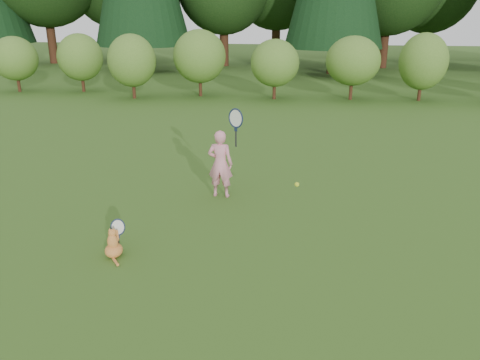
# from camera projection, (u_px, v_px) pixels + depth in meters

# --- Properties ---
(ground) EXTENTS (100.00, 100.00, 0.00)m
(ground) POSITION_uv_depth(u_px,v_px,m) (221.00, 236.00, 7.58)
(ground) COLOR #305016
(ground) RESTS_ON ground
(shrub_row) EXTENTS (28.00, 3.00, 2.80)m
(shrub_row) POSITION_uv_depth(u_px,v_px,m) (279.00, 65.00, 19.22)
(shrub_row) COLOR #426C21
(shrub_row) RESTS_ON ground
(child) EXTENTS (0.73, 0.42, 2.00)m
(child) POSITION_uv_depth(u_px,v_px,m) (221.00, 162.00, 9.03)
(child) COLOR pink
(child) RESTS_ON ground
(cat) EXTENTS (0.39, 0.64, 0.61)m
(cat) POSITION_uv_depth(u_px,v_px,m) (113.00, 242.00, 6.91)
(cat) COLOR #B66B23
(cat) RESTS_ON ground
(tennis_ball) EXTENTS (0.07, 0.07, 0.07)m
(tennis_ball) POSITION_uv_depth(u_px,v_px,m) (297.00, 184.00, 7.28)
(tennis_ball) COLOR #B1CA17
(tennis_ball) RESTS_ON ground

